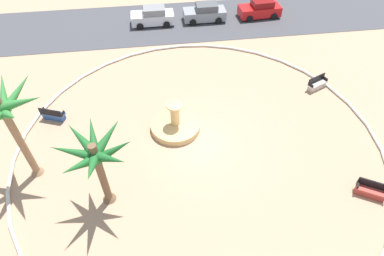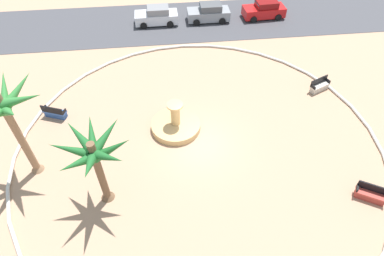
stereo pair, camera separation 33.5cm
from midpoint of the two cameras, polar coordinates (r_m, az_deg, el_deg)
ground_plane at (r=20.75m, az=1.72°, el=-2.74°), size 80.00×80.00×0.00m
plaza_curb at (r=20.68m, az=1.73°, el=-2.56°), size 22.84×22.84×0.20m
street_asphalt at (r=33.30m, az=-2.07°, el=18.06°), size 48.00×8.00×0.03m
fountain at (r=21.47m, az=-2.40°, el=0.56°), size 3.24×3.24×2.12m
palm_tree_near_fountain at (r=16.05m, az=-16.21°, el=-4.39°), size 3.92×4.00×4.72m
palm_tree_by_curb at (r=18.28m, az=-29.27°, el=2.57°), size 4.19×4.13×6.03m
bench_east at (r=26.20m, az=21.68°, el=6.76°), size 1.66×1.11×1.00m
bench_west at (r=24.03m, az=-22.44°, el=2.45°), size 1.67×1.04×1.00m
bench_north at (r=20.57m, az=29.12°, el=-10.15°), size 1.64×1.23×1.00m
parked_car_leftmost at (r=32.75m, az=-5.88°, el=18.86°), size 4.01×1.93×1.67m
parked_car_second at (r=33.19m, az=3.24°, el=19.41°), size 4.00×1.92×1.67m
parked_car_third at (r=34.47m, az=12.78°, el=19.46°), size 4.10×2.11×1.67m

